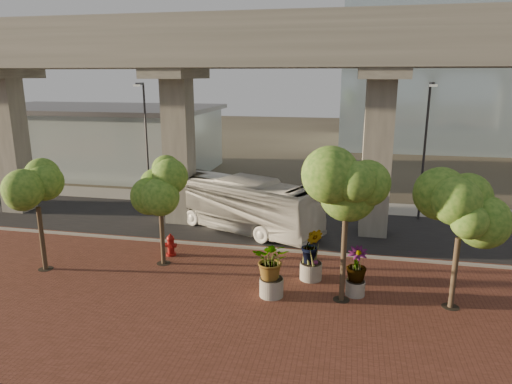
# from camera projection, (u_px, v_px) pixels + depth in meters

# --- Properties ---
(ground) EXTENTS (160.00, 160.00, 0.00)m
(ground) POSITION_uv_depth(u_px,v_px,m) (267.00, 238.00, 26.57)
(ground) COLOR #393329
(ground) RESTS_ON ground
(brick_plaza) EXTENTS (70.00, 13.00, 0.06)m
(brick_plaza) POSITION_uv_depth(u_px,v_px,m) (232.00, 302.00, 18.98)
(brick_plaza) COLOR brown
(brick_plaza) RESTS_ON ground
(asphalt_road) EXTENTS (90.00, 8.00, 0.04)m
(asphalt_road) POSITION_uv_depth(u_px,v_px,m) (273.00, 227.00, 28.46)
(asphalt_road) COLOR black
(asphalt_road) RESTS_ON ground
(curb_strip) EXTENTS (70.00, 0.25, 0.16)m
(curb_strip) POSITION_uv_depth(u_px,v_px,m) (260.00, 249.00, 24.65)
(curb_strip) COLOR gray
(curb_strip) RESTS_ON ground
(far_sidewalk) EXTENTS (90.00, 3.00, 0.06)m
(far_sidewalk) POSITION_uv_depth(u_px,v_px,m) (286.00, 203.00, 33.67)
(far_sidewalk) COLOR gray
(far_sidewalk) RESTS_ON ground
(transit_viaduct) EXTENTS (72.00, 5.60, 12.40)m
(transit_viaduct) POSITION_uv_depth(u_px,v_px,m) (274.00, 109.00, 26.66)
(transit_viaduct) COLOR gray
(transit_viaduct) RESTS_ON ground
(station_pavilion) EXTENTS (23.00, 13.00, 6.30)m
(station_pavilion) POSITION_uv_depth(u_px,v_px,m) (97.00, 138.00, 44.92)
(station_pavilion) COLOR #ADC1C6
(station_pavilion) RESTS_ON ground
(transit_bus) EXTENTS (11.71, 7.25, 3.24)m
(transit_bus) POSITION_uv_depth(u_px,v_px,m) (232.00, 203.00, 27.96)
(transit_bus) COLOR silver
(transit_bus) RESTS_ON ground
(fire_hydrant) EXTENTS (0.58, 0.52, 1.17)m
(fire_hydrant) POSITION_uv_depth(u_px,v_px,m) (171.00, 245.00, 23.72)
(fire_hydrant) COLOR maroon
(fire_hydrant) RESTS_ON ground
(planter_front) EXTENTS (2.27, 2.27, 2.49)m
(planter_front) POSITION_uv_depth(u_px,v_px,m) (272.00, 263.00, 19.09)
(planter_front) COLOR gray
(planter_front) RESTS_ON ground
(planter_right) EXTENTS (2.02, 2.02, 2.16)m
(planter_right) POSITION_uv_depth(u_px,v_px,m) (356.00, 266.00, 19.22)
(planter_right) COLOR gray
(planter_right) RESTS_ON ground
(planter_left) EXTENTS (2.26, 2.26, 2.49)m
(planter_left) POSITION_uv_depth(u_px,v_px,m) (312.00, 248.00, 20.70)
(planter_left) COLOR gray
(planter_left) RESTS_ON ground
(street_tree_far_west) EXTENTS (3.18, 3.18, 5.51)m
(street_tree_far_west) POSITION_uv_depth(u_px,v_px,m) (36.00, 188.00, 21.15)
(street_tree_far_west) COLOR brown
(street_tree_far_west) RESTS_ON ground
(street_tree_near_west) EXTENTS (3.13, 3.13, 5.44)m
(street_tree_near_west) POSITION_uv_depth(u_px,v_px,m) (160.00, 186.00, 21.83)
(street_tree_near_west) COLOR brown
(street_tree_near_west) RESTS_ON ground
(street_tree_near_east) EXTENTS (3.65, 3.65, 6.69)m
(street_tree_near_east) POSITION_uv_depth(u_px,v_px,m) (347.00, 184.00, 17.87)
(street_tree_near_east) COLOR brown
(street_tree_near_east) RESTS_ON ground
(street_tree_far_east) EXTENTS (3.25, 3.25, 5.41)m
(street_tree_far_east) POSITION_uv_depth(u_px,v_px,m) (461.00, 215.00, 17.54)
(street_tree_far_east) COLOR brown
(street_tree_far_east) RESTS_ON ground
(streetlamp_west) EXTENTS (0.43, 1.25, 8.66)m
(streetlamp_west) POSITION_uv_depth(u_px,v_px,m) (145.00, 134.00, 33.44)
(streetlamp_west) COLOR #313137
(streetlamp_west) RESTS_ON ground
(streetlamp_east) EXTENTS (0.43, 1.27, 8.76)m
(streetlamp_east) POSITION_uv_depth(u_px,v_px,m) (425.00, 142.00, 28.62)
(streetlamp_east) COLOR #2F2F34
(streetlamp_east) RESTS_ON ground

